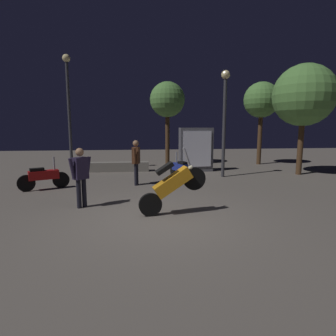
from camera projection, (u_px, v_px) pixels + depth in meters
name	position (u px, v px, depth m)	size (l,w,h in m)	color
ground_plane	(159.00, 218.00, 6.38)	(40.00, 40.00, 0.00)	#605951
motorcycle_orange_foreground	(172.00, 185.00, 6.58)	(1.66, 0.42, 1.63)	black
motorcycle_blue_parked_left	(181.00, 169.00, 11.08)	(0.67, 1.59, 1.11)	black
motorcycle_red_parked_right	(44.00, 177.00, 9.28)	(1.53, 0.82, 1.11)	black
person_rider_beside	(136.00, 159.00, 9.96)	(0.31, 0.67, 1.65)	black
person_bystander_far	(81.00, 173.00, 7.14)	(0.54, 0.52, 1.58)	black
streetlamp_near	(68.00, 99.00, 12.76)	(0.36, 0.36, 5.43)	#38383D
streetlamp_far	(225.00, 109.00, 11.37)	(0.36, 0.36, 4.43)	#38383D
tree_left_bg	(262.00, 101.00, 15.30)	(1.98, 1.98, 4.63)	#4C331E
tree_center_bg	(167.00, 100.00, 15.29)	(1.96, 1.96, 4.64)	#4C331E
tree_right_bg	(304.00, 96.00, 11.87)	(2.66, 2.66, 4.83)	#4C331E
kiosk_billboard	(196.00, 150.00, 13.13)	(1.63, 0.62, 2.10)	#595960
planter_wall_low	(120.00, 167.00, 13.20)	(2.79, 0.50, 0.45)	gray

